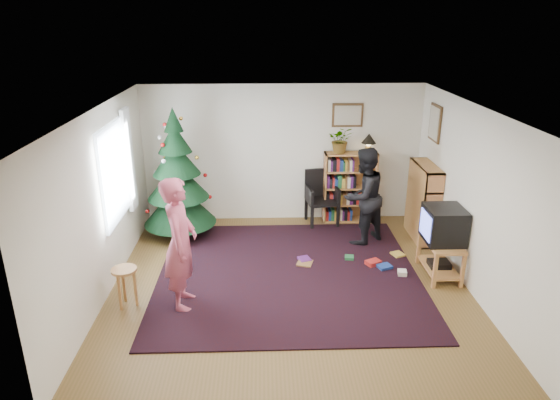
{
  "coord_description": "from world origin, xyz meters",
  "views": [
    {
      "loc": [
        -0.35,
        -6.24,
        3.62
      ],
      "look_at": [
        -0.11,
        0.51,
        1.1
      ],
      "focal_mm": 32.0,
      "sensor_mm": 36.0,
      "label": 1
    }
  ],
  "objects_px": {
    "picture_back": "(348,115)",
    "person_by_chair": "(363,196)",
    "bookshelf_right": "(423,201)",
    "armchair": "(322,194)",
    "potted_plant": "(341,140)",
    "bookshelf_back": "(350,186)",
    "stool": "(125,277)",
    "tv_stand": "(440,255)",
    "person_standing": "(180,244)",
    "crt_tv": "(444,225)",
    "picture_right": "(435,123)",
    "christmas_tree": "(178,184)",
    "table_lamp": "(369,140)"
  },
  "relations": [
    {
      "from": "bookshelf_right",
      "to": "armchair",
      "type": "distance_m",
      "value": 1.81
    },
    {
      "from": "tv_stand",
      "to": "person_standing",
      "type": "bearing_deg",
      "value": -169.48
    },
    {
      "from": "picture_back",
      "to": "potted_plant",
      "type": "bearing_deg",
      "value": -132.39
    },
    {
      "from": "potted_plant",
      "to": "crt_tv",
      "type": "bearing_deg",
      "value": -60.78
    },
    {
      "from": "person_standing",
      "to": "person_by_chair",
      "type": "relative_size",
      "value": 1.08
    },
    {
      "from": "picture_back",
      "to": "bookshelf_back",
      "type": "bearing_deg",
      "value": -60.37
    },
    {
      "from": "picture_back",
      "to": "person_standing",
      "type": "xyz_separation_m",
      "value": [
        -2.57,
        -2.94,
        -1.07
      ]
    },
    {
      "from": "bookshelf_back",
      "to": "potted_plant",
      "type": "height_order",
      "value": "potted_plant"
    },
    {
      "from": "christmas_tree",
      "to": "potted_plant",
      "type": "bearing_deg",
      "value": 11.25
    },
    {
      "from": "bookshelf_right",
      "to": "person_standing",
      "type": "xyz_separation_m",
      "value": [
        -3.76,
        -2.0,
        0.22
      ]
    },
    {
      "from": "tv_stand",
      "to": "bookshelf_right",
      "type": "bearing_deg",
      "value": 84.81
    },
    {
      "from": "bookshelf_back",
      "to": "tv_stand",
      "type": "bearing_deg",
      "value": -64.98
    },
    {
      "from": "tv_stand",
      "to": "person_by_chair",
      "type": "distance_m",
      "value": 1.58
    },
    {
      "from": "stool",
      "to": "tv_stand",
      "type": "bearing_deg",
      "value": 8.86
    },
    {
      "from": "table_lamp",
      "to": "christmas_tree",
      "type": "bearing_deg",
      "value": -170.41
    },
    {
      "from": "person_standing",
      "to": "table_lamp",
      "type": "relative_size",
      "value": 5.08
    },
    {
      "from": "tv_stand",
      "to": "person_standing",
      "type": "distance_m",
      "value": 3.74
    },
    {
      "from": "stool",
      "to": "person_standing",
      "type": "relative_size",
      "value": 0.31
    },
    {
      "from": "bookshelf_right",
      "to": "tv_stand",
      "type": "height_order",
      "value": "bookshelf_right"
    },
    {
      "from": "bookshelf_back",
      "to": "crt_tv",
      "type": "relative_size",
      "value": 2.24
    },
    {
      "from": "christmas_tree",
      "to": "person_by_chair",
      "type": "bearing_deg",
      "value": -7.21
    },
    {
      "from": "bookshelf_right",
      "to": "armchair",
      "type": "xyz_separation_m",
      "value": [
        -1.63,
        0.77,
        -0.14
      ]
    },
    {
      "from": "picture_back",
      "to": "bookshelf_right",
      "type": "xyz_separation_m",
      "value": [
        1.19,
        -0.94,
        -1.29
      ]
    },
    {
      "from": "bookshelf_right",
      "to": "potted_plant",
      "type": "xyz_separation_m",
      "value": [
        -1.31,
        0.81,
        0.87
      ]
    },
    {
      "from": "bookshelf_back",
      "to": "stool",
      "type": "xyz_separation_m",
      "value": [
        -3.39,
        -2.81,
        -0.24
      ]
    },
    {
      "from": "crt_tv",
      "to": "stool",
      "type": "bearing_deg",
      "value": -171.14
    },
    {
      "from": "bookshelf_back",
      "to": "armchair",
      "type": "height_order",
      "value": "bookshelf_back"
    },
    {
      "from": "christmas_tree",
      "to": "bookshelf_back",
      "type": "relative_size",
      "value": 1.72
    },
    {
      "from": "crt_tv",
      "to": "table_lamp",
      "type": "distance_m",
      "value": 2.35
    },
    {
      "from": "picture_back",
      "to": "person_by_chair",
      "type": "distance_m",
      "value": 1.58
    },
    {
      "from": "potted_plant",
      "to": "person_by_chair",
      "type": "bearing_deg",
      "value": -74.76
    },
    {
      "from": "bookshelf_back",
      "to": "person_by_chair",
      "type": "relative_size",
      "value": 0.8
    },
    {
      "from": "picture_right",
      "to": "person_by_chair",
      "type": "xyz_separation_m",
      "value": [
        -1.19,
        -0.36,
        -1.13
      ]
    },
    {
      "from": "armchair",
      "to": "bookshelf_back",
      "type": "bearing_deg",
      "value": -4.37
    },
    {
      "from": "bookshelf_right",
      "to": "picture_right",
      "type": "bearing_deg",
      "value": -31.7
    },
    {
      "from": "picture_back",
      "to": "bookshelf_back",
      "type": "xyz_separation_m",
      "value": [
        0.08,
        -0.14,
        -1.29
      ]
    },
    {
      "from": "tv_stand",
      "to": "potted_plant",
      "type": "relative_size",
      "value": 1.71
    },
    {
      "from": "picture_right",
      "to": "bookshelf_right",
      "type": "relative_size",
      "value": 0.46
    },
    {
      "from": "picture_back",
      "to": "potted_plant",
      "type": "relative_size",
      "value": 1.15
    },
    {
      "from": "bookshelf_right",
      "to": "person_standing",
      "type": "relative_size",
      "value": 0.74
    },
    {
      "from": "bookshelf_back",
      "to": "stool",
      "type": "relative_size",
      "value": 2.38
    },
    {
      "from": "crt_tv",
      "to": "table_lamp",
      "type": "height_order",
      "value": "table_lamp"
    },
    {
      "from": "person_by_chair",
      "to": "potted_plant",
      "type": "distance_m",
      "value": 1.22
    },
    {
      "from": "picture_back",
      "to": "tv_stand",
      "type": "relative_size",
      "value": 0.67
    },
    {
      "from": "stool",
      "to": "person_by_chair",
      "type": "distance_m",
      "value": 3.94
    },
    {
      "from": "stool",
      "to": "armchair",
      "type": "bearing_deg",
      "value": 44.01
    },
    {
      "from": "crt_tv",
      "to": "armchair",
      "type": "distance_m",
      "value": 2.59
    },
    {
      "from": "picture_right",
      "to": "armchair",
      "type": "distance_m",
      "value": 2.33
    },
    {
      "from": "person_standing",
      "to": "picture_right",
      "type": "bearing_deg",
      "value": -60.94
    },
    {
      "from": "bookshelf_back",
      "to": "stool",
      "type": "height_order",
      "value": "bookshelf_back"
    }
  ]
}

